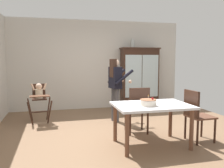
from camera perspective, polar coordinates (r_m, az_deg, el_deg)
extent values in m
plane|color=brown|center=(5.03, 2.09, -11.65)|extent=(6.24, 6.24, 0.00)
cube|color=beige|center=(7.36, -3.63, 4.63)|extent=(5.32, 0.06, 2.70)
cube|color=#382116|center=(7.48, 6.62, 1.32)|extent=(1.14, 0.42, 1.84)
cube|color=#382116|center=(7.46, 6.70, 8.51)|extent=(1.20, 0.48, 0.04)
cube|color=silver|center=(7.18, 5.22, 1.87)|extent=(0.52, 0.01, 1.29)
cube|color=silver|center=(7.38, 9.19, 1.93)|extent=(0.52, 0.01, 1.29)
cube|color=#382116|center=(7.47, 6.63, 2.02)|extent=(1.06, 0.36, 0.02)
cylinder|color=#B2B7B2|center=(7.39, 4.96, 9.57)|extent=(0.13, 0.13, 0.22)
cylinder|color=#B2B7B2|center=(7.40, 4.96, 10.61)|extent=(0.07, 0.07, 0.05)
cylinder|color=#382116|center=(5.81, -19.12, -6.71)|extent=(0.13, 0.15, 0.56)
cylinder|color=#382116|center=(5.82, -14.76, -6.54)|extent=(0.14, 0.13, 0.56)
cylinder|color=#382116|center=(6.24, -19.12, -5.84)|extent=(0.14, 0.13, 0.56)
cylinder|color=#382116|center=(6.25, -15.07, -5.69)|extent=(0.13, 0.15, 0.56)
cube|color=#382116|center=(6.03, -17.01, -6.44)|extent=(0.42, 0.08, 0.02)
cube|color=#382116|center=(5.97, -17.10, -3.44)|extent=(0.37, 0.37, 0.02)
cube|color=#382116|center=(6.10, -17.21, -1.52)|extent=(0.31, 0.06, 0.34)
cube|color=brown|center=(5.69, -17.04, -2.80)|extent=(0.46, 0.28, 0.02)
cylinder|color=beige|center=(5.98, -17.15, -2.25)|extent=(0.17, 0.17, 0.22)
sphere|color=beige|center=(5.95, -17.20, -0.56)|extent=(0.15, 0.15, 0.15)
cylinder|color=beige|center=(5.95, -18.55, -0.68)|extent=(0.10, 0.05, 0.17)
cylinder|color=beige|center=(5.96, -15.85, -0.58)|extent=(0.10, 0.05, 0.17)
cylinder|color=#47474C|center=(5.74, 1.15, -5.19)|extent=(0.11, 0.11, 0.82)
cylinder|color=#47474C|center=(5.89, 0.39, -4.90)|extent=(0.11, 0.11, 0.82)
cube|color=black|center=(5.73, 0.77, 1.55)|extent=(0.27, 0.39, 0.52)
cube|color=white|center=(5.77, 1.70, 1.58)|extent=(0.02, 0.06, 0.49)
sphere|color=beige|center=(5.71, 0.78, 5.05)|extent=(0.19, 0.19, 0.19)
cube|color=#382319|center=(5.69, 0.28, 3.84)|extent=(0.14, 0.22, 0.44)
cylinder|color=black|center=(5.61, 2.97, 1.63)|extent=(0.49, 0.17, 0.37)
sphere|color=beige|center=(5.70, 4.37, 0.58)|extent=(0.08, 0.08, 0.08)
cylinder|color=black|center=(5.97, 1.11, 1.90)|extent=(0.49, 0.17, 0.37)
sphere|color=beige|center=(6.05, 2.46, 0.90)|extent=(0.08, 0.08, 0.08)
cube|color=silver|center=(4.21, 9.53, -5.11)|extent=(1.31, 0.93, 0.04)
cylinder|color=brown|center=(3.78, 3.66, -12.14)|extent=(0.07, 0.07, 0.70)
cylinder|color=brown|center=(4.24, 18.60, -10.41)|extent=(0.07, 0.07, 0.70)
cylinder|color=brown|center=(4.46, 0.77, -9.29)|extent=(0.07, 0.07, 0.70)
cylinder|color=brown|center=(4.85, 13.89, -8.18)|extent=(0.07, 0.07, 0.70)
cylinder|color=beige|center=(4.07, 8.71, -4.48)|extent=(0.28, 0.28, 0.10)
cylinder|color=#935B3D|center=(4.06, 8.72, -3.73)|extent=(0.27, 0.27, 0.01)
cylinder|color=#F2E5CC|center=(4.05, 8.72, -3.26)|extent=(0.01, 0.01, 0.06)
cone|color=yellow|center=(4.04, 8.73, -2.67)|extent=(0.02, 0.02, 0.02)
sphere|color=red|center=(4.05, 9.74, -3.46)|extent=(0.04, 0.04, 0.04)
cylinder|color=#382116|center=(5.25, 7.24, -8.37)|extent=(0.04, 0.04, 0.45)
cylinder|color=#382116|center=(5.15, 3.28, -8.62)|extent=(0.04, 0.04, 0.45)
cylinder|color=#382116|center=(4.91, 8.60, -9.40)|extent=(0.04, 0.04, 0.45)
cylinder|color=#382116|center=(4.81, 4.38, -9.71)|extent=(0.04, 0.04, 0.45)
cube|color=brown|center=(4.97, 5.91, -6.34)|extent=(0.46, 0.46, 0.03)
cube|color=#382116|center=(4.74, 6.64, -3.83)|extent=(0.42, 0.06, 0.48)
cylinder|color=#382116|center=(4.80, 8.81, -3.73)|extent=(0.03, 0.03, 0.48)
cylinder|color=#382116|center=(4.68, 4.42, -3.92)|extent=(0.03, 0.03, 0.48)
cylinder|color=#382116|center=(4.76, 23.53, -10.35)|extent=(0.04, 0.04, 0.45)
cylinder|color=#382116|center=(5.04, 20.78, -9.35)|extent=(0.04, 0.04, 0.45)
cylinder|color=#382116|center=(4.54, 19.90, -11.01)|extent=(0.04, 0.04, 0.45)
cylinder|color=#382116|center=(4.83, 17.24, -9.90)|extent=(0.04, 0.04, 0.45)
cube|color=brown|center=(4.73, 20.47, -7.34)|extent=(0.46, 0.46, 0.03)
cube|color=#382116|center=(4.56, 18.58, -4.48)|extent=(0.06, 0.42, 0.48)
cylinder|color=#382116|center=(4.41, 20.01, -4.88)|extent=(0.03, 0.03, 0.48)
cylinder|color=#382116|center=(4.71, 17.24, -4.10)|extent=(0.03, 0.03, 0.48)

